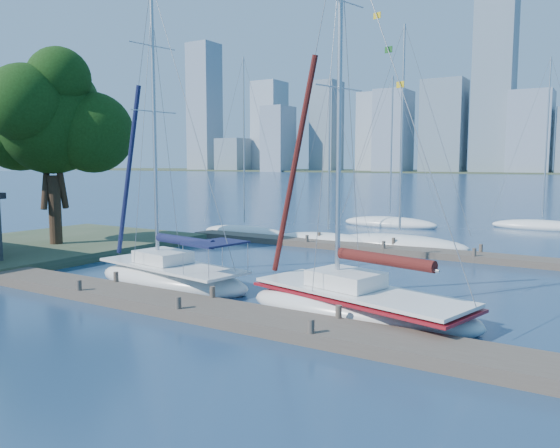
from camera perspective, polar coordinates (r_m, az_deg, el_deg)
The scene contains 11 objects.
ground at distance 19.36m, azimuth -8.74°, elevation -9.28°, with size 700.00×700.00×0.00m, color navy.
near_dock at distance 19.31m, azimuth -8.75°, elevation -8.71°, with size 26.00×2.00×0.40m, color #51453B.
far_dock at distance 32.21m, azimuth 12.94°, elevation -2.76°, with size 30.00×1.80×0.36m, color #51453B.
tree at distance 34.37m, azimuth -22.83°, elevation 10.22°, with size 8.60×7.85×11.54m.
sailboat_navy at distance 23.67m, azimuth -11.33°, elevation -3.77°, with size 8.16×3.80×13.22m.
sailboat_maroon at distance 18.64m, azimuth 8.24°, elevation -6.40°, with size 8.64×4.62×13.82m.
bg_boat_0 at distance 39.73m, azimuth -3.72°, elevation -0.80°, with size 7.19×2.68×12.96m.
bg_boat_1 at distance 35.65m, azimuth 5.08°, elevation -1.67°, with size 7.57×4.60×11.08m.
bg_boat_2 at distance 34.33m, azimuth 12.36°, elevation -2.01°, with size 8.56×2.67×13.75m.
bg_boat_6 at distance 46.12m, azimuth 11.39°, elevation 0.10°, with size 8.31×3.87×12.62m.
bg_boat_7 at distance 47.98m, azimuth 25.71°, elevation -0.17°, with size 7.86×3.69×13.69m.
Camera 1 is at (12.15, -14.15, 5.19)m, focal length 35.00 mm.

